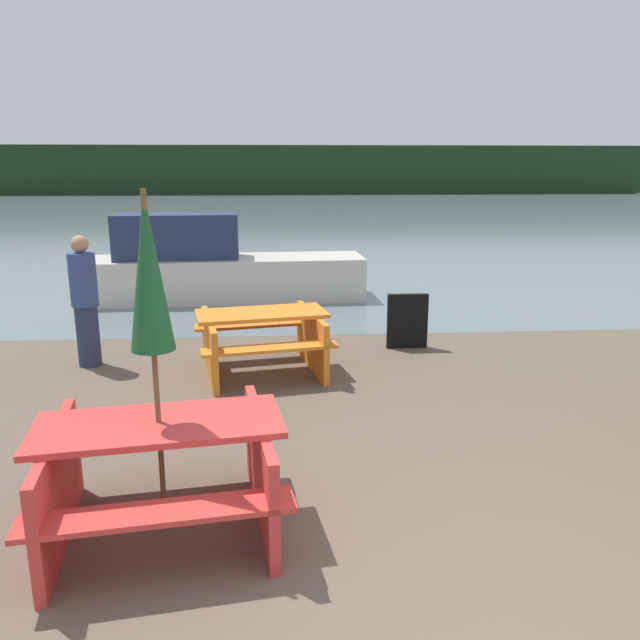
# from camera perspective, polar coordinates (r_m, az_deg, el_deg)

# --- Properties ---
(water) EXTENTS (60.00, 50.00, 0.00)m
(water) POSITION_cam_1_polar(r_m,az_deg,el_deg) (33.91, -2.33, 9.89)
(water) COLOR slate
(water) RESTS_ON ground_plane
(far_treeline) EXTENTS (80.00, 1.60, 4.00)m
(far_treeline) POSITION_cam_1_polar(r_m,az_deg,el_deg) (53.82, -3.00, 13.54)
(far_treeline) COLOR #193319
(far_treeline) RESTS_ON water
(picnic_table_red) EXTENTS (1.80, 1.60, 0.79)m
(picnic_table_red) POSITION_cam_1_polar(r_m,az_deg,el_deg) (4.44, -14.28, -12.81)
(picnic_table_red) COLOR red
(picnic_table_red) RESTS_ON ground_plane
(picnic_table_orange) EXTENTS (1.75, 1.64, 0.75)m
(picnic_table_orange) POSITION_cam_1_polar(r_m,az_deg,el_deg) (7.48, -5.34, -1.48)
(picnic_table_orange) COLOR orange
(picnic_table_orange) RESTS_ON ground_plane
(umbrella_darkgreen) EXTENTS (0.28, 0.28, 2.30)m
(umbrella_darkgreen) POSITION_cam_1_polar(r_m,az_deg,el_deg) (4.03, -15.39, 3.99)
(umbrella_darkgreen) COLOR brown
(umbrella_darkgreen) RESTS_ON ground_plane
(boat) EXTENTS (5.03, 1.47, 1.59)m
(boat) POSITION_cam_1_polar(r_m,az_deg,el_deg) (11.69, -9.46, 4.68)
(boat) COLOR beige
(boat) RESTS_ON water
(person) EXTENTS (0.32, 0.32, 1.62)m
(person) POSITION_cam_1_polar(r_m,az_deg,el_deg) (8.15, -20.69, 1.61)
(person) COLOR #283351
(person) RESTS_ON ground_plane
(signboard) EXTENTS (0.55, 0.08, 0.75)m
(signboard) POSITION_cam_1_polar(r_m,az_deg,el_deg) (8.55, 7.99, -0.10)
(signboard) COLOR black
(signboard) RESTS_ON ground_plane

